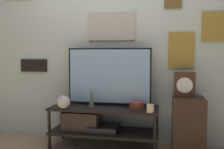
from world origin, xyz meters
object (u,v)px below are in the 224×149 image
object	(u,v)px
vase_round_glass	(64,102)
vase_slim_bronze	(91,98)
television	(109,76)
candle_jar	(150,108)
mantel_clock	(184,85)
vase_wide_bowl	(137,105)

from	to	relation	value
vase_round_glass	vase_slim_bronze	bearing A→B (deg)	25.88
television	vase_round_glass	size ratio (longest dim) A/B	6.72
candle_jar	mantel_clock	size ratio (longest dim) A/B	0.31
mantel_clock	television	bearing A→B (deg)	178.37
vase_round_glass	vase_wide_bowl	size ratio (longest dim) A/B	0.86
vase_round_glass	candle_jar	size ratio (longest dim) A/B	1.72
vase_slim_bronze	mantel_clock	size ratio (longest dim) A/B	0.76
vase_wide_bowl	candle_jar	xyz separation A→B (m)	(0.17, -0.17, 0.00)
vase_round_glass	vase_wide_bowl	distance (m)	0.89
vase_slim_bronze	candle_jar	distance (m)	0.75
vase_wide_bowl	mantel_clock	distance (m)	0.62
vase_round_glass	mantel_clock	bearing A→B (deg)	10.89
television	candle_jar	xyz separation A→B (m)	(0.54, -0.30, -0.33)
vase_wide_bowl	mantel_clock	world-z (taller)	mantel_clock
vase_wide_bowl	television	bearing A→B (deg)	160.39
vase_round_glass	mantel_clock	xyz separation A→B (m)	(1.43, 0.28, 0.21)
vase_round_glass	vase_wide_bowl	xyz separation A→B (m)	(0.87, 0.17, -0.04)
television	mantel_clock	xyz separation A→B (m)	(0.93, -0.03, -0.08)
television	candle_jar	size ratio (longest dim) A/B	11.57
candle_jar	mantel_clock	bearing A→B (deg)	35.50
television	vase_wide_bowl	world-z (taller)	television
vase_round_glass	candle_jar	distance (m)	1.04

